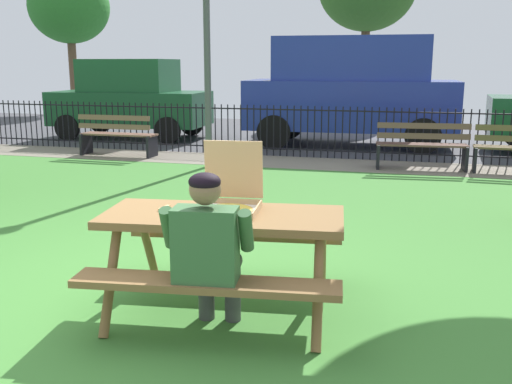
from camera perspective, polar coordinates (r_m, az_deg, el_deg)
The scene contains 14 objects.
ground at distance 6.58m, azimuth -5.25°, elevation -4.16°, with size 28.00×11.40×0.02m, color #438436.
cobblestone_walkway at distance 11.28m, azimuth 3.67°, elevation 2.88°, with size 28.00×1.40×0.01m, color gray.
street_asphalt at distance 15.73m, azimuth 7.06°, elevation 5.52°, with size 28.00×7.72×0.01m, color #424247.
picnic_table_foreground at distance 4.42m, azimuth -3.26°, elevation -4.27°, with size 1.97×1.70×0.79m.
pizza_box_open at distance 4.44m, azimuth -2.62°, elevation -0.56°, with size 0.51×0.55×0.52m.
pizza_slice_on_table at distance 4.50m, azimuth -8.07°, elevation -1.71°, with size 0.24×0.16×0.02m.
adult_at_table at distance 3.93m, azimuth -4.63°, elevation -5.51°, with size 0.63×0.62×1.19m.
iron_fence_streetside at distance 11.89m, azimuth 4.39°, elevation 5.96°, with size 22.11×0.03×1.04m.
park_bench_left at distance 12.36m, azimuth -13.41°, elevation 5.38°, with size 1.60×0.48×0.85m.
park_bench_center at distance 10.86m, azimuth 15.93°, elevation 4.30°, with size 1.63×0.60×0.85m.
lamp_post_walkway at distance 10.73m, azimuth -4.87°, elevation 16.59°, with size 0.28×0.28×4.38m.
parked_car_far_left at distance 15.31m, azimuth -12.22°, elevation 8.97°, with size 3.97×1.96×1.98m.
parked_car_left at distance 13.66m, azimuth 9.30°, elevation 9.94°, with size 4.77×2.23×2.46m.
far_tree_left at distance 24.28m, azimuth -17.84°, elevation 16.84°, with size 3.04×3.04×5.36m.
Camera 1 is at (2.24, -4.20, 1.87)m, focal length 40.82 mm.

